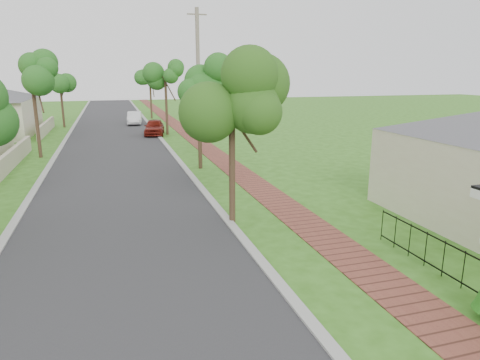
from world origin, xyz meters
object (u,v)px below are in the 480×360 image
parked_car_red (154,127)px  utility_pole (198,83)px  parked_car_white (135,118)px  near_tree (232,99)px

parked_car_red → utility_pole: size_ratio=0.44×
parked_car_white → near_tree: bearing=-82.0°
parked_car_white → near_tree: size_ratio=0.71×
parked_car_white → near_tree: (1.55, -31.49, 3.71)m
parked_car_red → parked_car_white: (-1.15, 8.46, -0.03)m
parked_car_red → near_tree: bearing=-80.0°
utility_pole → near_tree: bearing=-96.6°
parked_car_white → parked_car_red: bearing=-77.0°
parked_car_red → near_tree: near_tree is taller
parked_car_red → parked_car_white: bearing=106.7°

